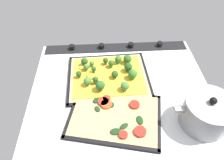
{
  "coord_description": "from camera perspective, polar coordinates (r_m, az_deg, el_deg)",
  "views": [
    {
      "loc": [
        7.17,
        57.56,
        66.17
      ],
      "look_at": [
        3.73,
        -1.47,
        4.43
      ],
      "focal_mm": 33.27,
      "sensor_mm": 36.0,
      "label": 1
    }
  ],
  "objects": [
    {
      "name": "veggie_pizza_back",
      "position": [
        0.79,
        0.92,
        -9.63
      ],
      "size": [
        35.39,
        27.81,
        1.9
      ],
      "color": "tan",
      "rests_on": "baking_tray_back"
    },
    {
      "name": "broccoli_pizza",
      "position": [
        0.91,
        -0.9,
        1.47
      ],
      "size": [
        34.01,
        28.06,
        6.1
      ],
      "color": "tan",
      "rests_on": "baking_tray_front"
    },
    {
      "name": "stove_control_panel",
      "position": [
        1.09,
        1.14,
        9.03
      ],
      "size": [
        72.41,
        7.0,
        2.6
      ],
      "color": "black",
      "rests_on": "ground_plane"
    },
    {
      "name": "ground_plane",
      "position": [
        0.89,
        2.45,
        -3.22
      ],
      "size": [
        75.43,
        64.16,
        3.0
      ],
      "primitive_type": "cube",
      "color": "silver"
    },
    {
      "name": "baking_tray_back",
      "position": [
        0.79,
        0.77,
        -10.0
      ],
      "size": [
        38.24,
        30.67,
        1.3
      ],
      "color": "black",
      "rests_on": "ground_plane"
    },
    {
      "name": "cooking_pot",
      "position": [
        0.81,
        24.53,
        -8.26
      ],
      "size": [
        24.01,
        17.15,
        13.94
      ],
      "color": "gray",
      "rests_on": "ground_plane"
    },
    {
      "name": "baking_tray_front",
      "position": [
        0.92,
        -1.0,
        0.67
      ],
      "size": [
        36.49,
        30.54,
        1.3
      ],
      "color": "black",
      "rests_on": "ground_plane"
    }
  ]
}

